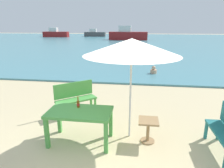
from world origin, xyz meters
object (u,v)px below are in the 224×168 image
at_px(boat_cargo_ship, 128,35).
at_px(bench_green_left, 75,96).
at_px(picnic_table_green, 80,115).
at_px(patio_umbrella, 132,47).
at_px(side_table_wood, 148,128).
at_px(boat_ferry, 56,34).
at_px(boat_sailboat, 95,34).
at_px(beer_bottle_amber, 78,103).
at_px(swimmer_person, 154,70).

bearing_deg(boat_cargo_ship, bench_green_left, -89.25).
height_order(picnic_table_green, patio_umbrella, patio_umbrella).
bearing_deg(side_table_wood, bench_green_left, 149.03).
bearing_deg(boat_ferry, bench_green_left, -66.14).
height_order(boat_cargo_ship, boat_sailboat, boat_cargo_ship).
height_order(beer_bottle_amber, swimmer_person, beer_bottle_amber).
relative_size(side_table_wood, boat_ferry, 0.10).
relative_size(swimmer_person, boat_sailboat, 0.09).
relative_size(beer_bottle_amber, boat_cargo_ship, 0.04).
distance_m(picnic_table_green, side_table_wood, 1.55).
relative_size(bench_green_left, boat_sailboat, 0.25).
distance_m(beer_bottle_amber, side_table_wood, 1.67).
bearing_deg(boat_ferry, patio_umbrella, -64.63).
bearing_deg(patio_umbrella, boat_cargo_ship, 93.80).
bearing_deg(boat_cargo_ship, boat_ferry, 157.90).
bearing_deg(boat_cargo_ship, side_table_wood, -85.45).
distance_m(beer_bottle_amber, boat_sailboat, 41.82).
bearing_deg(boat_cargo_ship, boat_sailboat, 129.87).
relative_size(beer_bottle_amber, boat_ferry, 0.05).
distance_m(bench_green_left, boat_ferry, 39.88).
relative_size(side_table_wood, bench_green_left, 0.47).
bearing_deg(swimmer_person, side_table_wood, -94.34).
relative_size(picnic_table_green, side_table_wood, 2.59).
distance_m(picnic_table_green, patio_umbrella, 1.86).
bearing_deg(picnic_table_green, boat_ferry, 113.78).
xyz_separation_m(picnic_table_green, boat_sailboat, (-8.93, 41.06, 0.03)).
relative_size(patio_umbrella, bench_green_left, 2.01).
distance_m(patio_umbrella, boat_cargo_ship, 31.25).
height_order(beer_bottle_amber, side_table_wood, beer_bottle_amber).
distance_m(side_table_wood, boat_ferry, 41.90).
xyz_separation_m(bench_green_left, swimmer_person, (2.59, 5.28, -0.30)).
xyz_separation_m(beer_bottle_amber, bench_green_left, (-0.50, 1.28, -0.31)).
height_order(side_table_wood, boat_cargo_ship, boat_cargo_ship).
distance_m(beer_bottle_amber, swimmer_person, 6.91).
bearing_deg(bench_green_left, side_table_wood, -30.97).
distance_m(picnic_table_green, bench_green_left, 1.59).
bearing_deg(side_table_wood, beer_bottle_amber, -179.27).
relative_size(patio_umbrella, side_table_wood, 4.26).
height_order(picnic_table_green, swimmer_person, picnic_table_green).
relative_size(bench_green_left, boat_cargo_ship, 0.18).
xyz_separation_m(beer_bottle_amber, side_table_wood, (1.60, 0.02, -0.50)).
height_order(side_table_wood, boat_sailboat, boat_sailboat).
xyz_separation_m(boat_sailboat, boat_ferry, (-7.79, -3.12, 0.09)).
xyz_separation_m(beer_bottle_amber, swimmer_person, (2.09, 6.56, -0.61)).
relative_size(picnic_table_green, boat_sailboat, 0.30).
relative_size(patio_umbrella, boat_ferry, 0.43).
relative_size(patio_umbrella, swimmer_person, 5.61).
bearing_deg(picnic_table_green, bench_green_left, 111.87).
height_order(swimmer_person, boat_ferry, boat_ferry).
relative_size(swimmer_person, boat_cargo_ship, 0.06).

